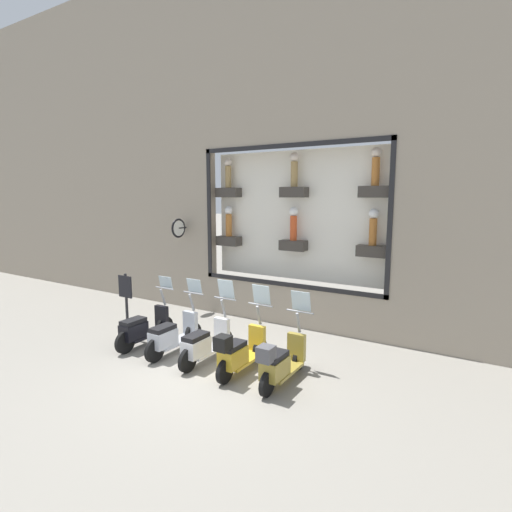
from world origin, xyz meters
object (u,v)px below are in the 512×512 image
Objects in this scene: scooter_white_2 at (204,343)px; shop_sign_post at (126,304)px; scooter_silver_3 at (172,335)px; scooter_yellow_1 at (239,352)px; scooter_black_4 at (143,328)px; scooter_olive_0 at (280,362)px.

shop_sign_post is at bearing 86.73° from scooter_white_2.
scooter_silver_3 is at bearing 90.05° from scooter_white_2.
scooter_yellow_1 is at bearing -91.95° from scooter_silver_3.
shop_sign_post is at bearing 78.15° from scooter_black_4.
scooter_silver_3 is at bearing 88.64° from scooter_olive_0.
shop_sign_post reaches higher than scooter_olive_0.
scooter_yellow_1 reaches higher than scooter_silver_3.
scooter_silver_3 is at bearing -95.16° from shop_sign_post.
scooter_white_2 is at bearing 86.06° from scooter_yellow_1.
scooter_white_2 is at bearing -89.95° from scooter_silver_3.
scooter_black_4 is at bearing 88.71° from scooter_yellow_1.
scooter_silver_3 is (0.06, 1.89, -0.03)m from scooter_yellow_1.
scooter_black_4 is 0.87m from shop_sign_post.
scooter_silver_3 is (0.07, 2.83, -0.03)m from scooter_olive_0.
scooter_silver_3 reaches higher than scooter_black_4.
scooter_silver_3 is (-0.00, 0.94, 0.00)m from scooter_white_2.
scooter_white_2 reaches higher than shop_sign_post.
shop_sign_post reaches higher than scooter_black_4.
scooter_white_2 is 1.00× the size of scooter_black_4.
scooter_white_2 is 1.07× the size of shop_sign_post.
scooter_yellow_1 is 1.07× the size of shop_sign_post.
scooter_yellow_1 is 2.83m from scooter_black_4.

